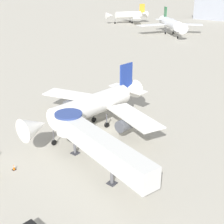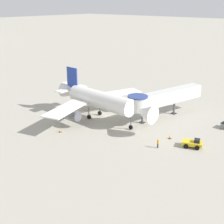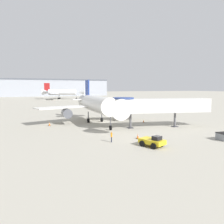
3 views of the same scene
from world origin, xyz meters
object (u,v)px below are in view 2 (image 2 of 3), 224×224
at_px(traffic_cone_near_nose, 170,137).
at_px(traffic_cone_port_wing, 60,130).
at_px(pushback_tug_yellow, 193,143).
at_px(traffic_cone_starboard_wing, 139,109).
at_px(jet_bridge, 161,98).
at_px(main_airplane, 99,100).
at_px(ground_crew_marshaller, 158,143).

bearing_deg(traffic_cone_near_nose, traffic_cone_port_wing, 122.54).
height_order(pushback_tug_yellow, traffic_cone_starboard_wing, pushback_tug_yellow).
relative_size(jet_bridge, traffic_cone_starboard_wing, 31.18).
xyz_separation_m(jet_bridge, traffic_cone_starboard_wing, (1.17, 6.43, -4.12)).
height_order(main_airplane, jet_bridge, main_airplane).
distance_m(pushback_tug_yellow, traffic_cone_starboard_wing, 21.00).
xyz_separation_m(traffic_cone_near_nose, traffic_cone_starboard_wing, (9.40, 13.75, -0.08)).
height_order(main_airplane, pushback_tug_yellow, main_airplane).
bearing_deg(main_airplane, traffic_cone_port_wing, 178.58).
bearing_deg(traffic_cone_starboard_wing, jet_bridge, -100.35).
height_order(pushback_tug_yellow, traffic_cone_near_nose, pushback_tug_yellow).
relative_size(pushback_tug_yellow, traffic_cone_port_wing, 5.03).
height_order(jet_bridge, traffic_cone_starboard_wing, jet_bridge).
bearing_deg(traffic_cone_near_nose, pushback_tug_yellow, -95.19).
height_order(jet_bridge, traffic_cone_port_wing, jet_bridge).
bearing_deg(pushback_tug_yellow, traffic_cone_port_wing, 94.46).
bearing_deg(jet_bridge, ground_crew_marshaller, -135.93).
height_order(traffic_cone_near_nose, ground_crew_marshaller, ground_crew_marshaller).
bearing_deg(pushback_tug_yellow, jet_bridge, 33.16).
height_order(main_airplane, traffic_cone_starboard_wing, main_airplane).
bearing_deg(traffic_cone_port_wing, traffic_cone_near_nose, -57.46).
height_order(main_airplane, traffic_cone_near_nose, main_airplane).
xyz_separation_m(main_airplane, ground_crew_marshaller, (-3.76, -17.34, -3.27)).
xyz_separation_m(pushback_tug_yellow, traffic_cone_near_nose, (0.44, 4.79, -0.35)).
bearing_deg(traffic_cone_starboard_wing, ground_crew_marshaller, -134.85).
relative_size(jet_bridge, traffic_cone_port_wing, 26.07).
relative_size(traffic_cone_starboard_wing, ground_crew_marshaller, 0.39).
relative_size(pushback_tug_yellow, traffic_cone_near_nose, 4.82).
xyz_separation_m(pushback_tug_yellow, traffic_cone_port_wing, (-10.83, 22.45, -0.37)).
bearing_deg(ground_crew_marshaller, jet_bridge, -49.58).
distance_m(traffic_cone_port_wing, ground_crew_marshaller, 19.21).
height_order(traffic_cone_starboard_wing, ground_crew_marshaller, ground_crew_marshaller).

